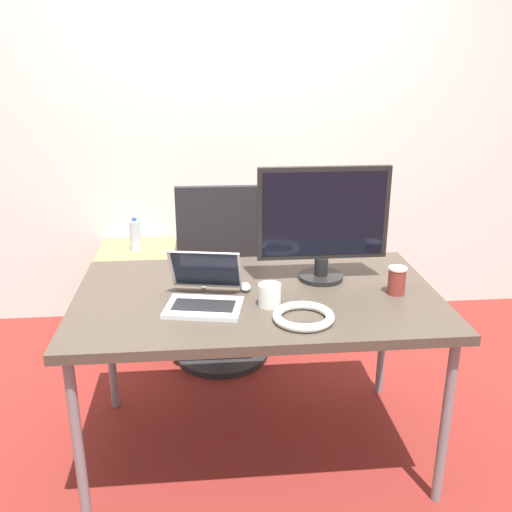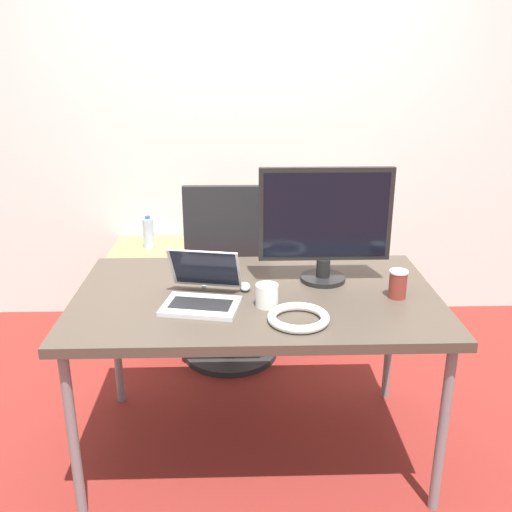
{
  "view_description": "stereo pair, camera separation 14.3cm",
  "coord_description": "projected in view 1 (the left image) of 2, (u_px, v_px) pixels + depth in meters",
  "views": [
    {
      "loc": [
        -0.21,
        -2.18,
        1.72
      ],
      "look_at": [
        0.0,
        0.05,
        0.92
      ],
      "focal_mm": 40.0,
      "sensor_mm": 36.0,
      "label": 1
    },
    {
      "loc": [
        -0.07,
        -2.19,
        1.72
      ],
      "look_at": [
        0.0,
        0.05,
        0.92
      ],
      "focal_mm": 40.0,
      "sensor_mm": 36.0,
      "label": 2
    }
  ],
  "objects": [
    {
      "name": "ground_plane",
      "position": [
        257.0,
        446.0,
        2.64
      ],
      "size": [
        14.0,
        14.0,
        0.0
      ],
      "primitive_type": "plane",
      "color": "maroon"
    },
    {
      "name": "scissors",
      "position": [
        208.0,
        280.0,
        2.51
      ],
      "size": [
        0.07,
        0.17,
        0.01
      ],
      "color": "#B2B2B7",
      "rests_on": "desk"
    },
    {
      "name": "desk",
      "position": [
        257.0,
        304.0,
        2.4
      ],
      "size": [
        1.52,
        0.91,
        0.77
      ],
      "color": "#473D33",
      "rests_on": "ground_plane"
    },
    {
      "name": "coffee_cup_brown",
      "position": [
        397.0,
        281.0,
        2.36
      ],
      "size": [
        0.08,
        0.08,
        0.12
      ],
      "color": "maroon",
      "rests_on": "desk"
    },
    {
      "name": "coffee_cup_white",
      "position": [
        270.0,
        295.0,
        2.25
      ],
      "size": [
        0.09,
        0.09,
        0.09
      ],
      "color": "white",
      "rests_on": "desk"
    },
    {
      "name": "cabinet_right",
      "position": [
        305.0,
        285.0,
        3.76
      ],
      "size": [
        0.48,
        0.51,
        0.56
      ],
      "color": "#99754C",
      "rests_on": "ground_plane"
    },
    {
      "name": "cabinet_left",
      "position": [
        139.0,
        291.0,
        3.66
      ],
      "size": [
        0.48,
        0.51,
        0.56
      ],
      "color": "#99754C",
      "rests_on": "ground_plane"
    },
    {
      "name": "water_bottle",
      "position": [
        135.0,
        235.0,
        3.54
      ],
      "size": [
        0.07,
        0.07,
        0.21
      ],
      "color": "silver",
      "rests_on": "cabinet_left"
    },
    {
      "name": "wall_back",
      "position": [
        234.0,
        123.0,
        3.65
      ],
      "size": [
        10.0,
        0.05,
        2.6
      ],
      "color": "white",
      "rests_on": "ground_plane"
    },
    {
      "name": "monitor",
      "position": [
        323.0,
        221.0,
        2.45
      ],
      "size": [
        0.57,
        0.2,
        0.5
      ],
      "color": "black",
      "rests_on": "desk"
    },
    {
      "name": "office_chair",
      "position": [
        221.0,
        296.0,
        3.24
      ],
      "size": [
        0.56,
        0.56,
        1.1
      ],
      "color": "#232326",
      "rests_on": "ground_plane"
    },
    {
      "name": "mouse",
      "position": [
        245.0,
        287.0,
        2.41
      ],
      "size": [
        0.04,
        0.07,
        0.03
      ],
      "color": "silver",
      "rests_on": "desk"
    },
    {
      "name": "laptop_center",
      "position": [
        204.0,
        294.0,
        2.27
      ],
      "size": [
        0.33,
        0.35,
        0.2
      ],
      "color": "silver",
      "rests_on": "desk"
    },
    {
      "name": "cable_coil",
      "position": [
        303.0,
        316.0,
        2.14
      ],
      "size": [
        0.23,
        0.23,
        0.03
      ],
      "color": "white",
      "rests_on": "desk"
    }
  ]
}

